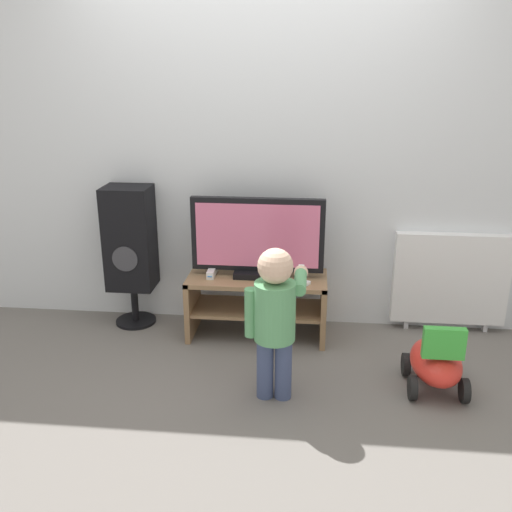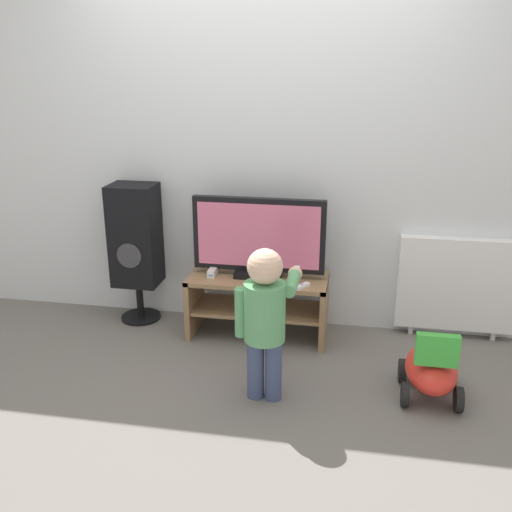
# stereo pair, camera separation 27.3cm
# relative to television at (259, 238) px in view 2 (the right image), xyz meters

# --- Properties ---
(ground_plane) EXTENTS (16.00, 16.00, 0.00)m
(ground_plane) POSITION_rel_television_xyz_m (0.00, -0.22, -0.69)
(ground_plane) COLOR slate
(wall_back) EXTENTS (10.00, 0.06, 2.60)m
(wall_back) POSITION_rel_television_xyz_m (0.00, 0.26, 0.61)
(wall_back) COLOR silver
(wall_back) RESTS_ON ground_plane
(tv_stand) EXTENTS (0.94, 0.41, 0.43)m
(tv_stand) POSITION_rel_television_xyz_m (0.00, -0.02, -0.41)
(tv_stand) COLOR #93704C
(tv_stand) RESTS_ON ground_plane
(television) EXTENTS (0.88, 0.20, 0.54)m
(television) POSITION_rel_television_xyz_m (0.00, 0.00, 0.00)
(television) COLOR black
(television) RESTS_ON tv_stand
(game_console) EXTENTS (0.05, 0.19, 0.05)m
(game_console) POSITION_rel_television_xyz_m (-0.31, -0.02, -0.24)
(game_console) COLOR white
(game_console) RESTS_ON tv_stand
(remote_primary) EXTENTS (0.10, 0.13, 0.03)m
(remote_primary) POSITION_rel_television_xyz_m (0.31, -0.17, -0.25)
(remote_primary) COLOR white
(remote_primary) RESTS_ON tv_stand
(remote_secondary) EXTENTS (0.06, 0.13, 0.03)m
(remote_secondary) POSITION_rel_television_xyz_m (0.07, -0.17, -0.25)
(remote_secondary) COLOR white
(remote_secondary) RESTS_ON tv_stand
(child) EXTENTS (0.34, 0.49, 0.88)m
(child) POSITION_rel_television_xyz_m (0.17, -0.77, -0.17)
(child) COLOR #3F4C72
(child) RESTS_ON ground_plane
(speaker_tower) EXTENTS (0.32, 0.29, 1.00)m
(speaker_tower) POSITION_rel_television_xyz_m (-0.90, 0.08, -0.07)
(speaker_tower) COLOR black
(speaker_tower) RESTS_ON ground_plane
(ride_on_toy) EXTENTS (0.32, 0.47, 0.45)m
(ride_on_toy) POSITION_rel_television_xyz_m (1.09, -0.60, -0.52)
(ride_on_toy) COLOR red
(ride_on_toy) RESTS_ON ground_plane
(radiator) EXTENTS (0.78, 0.08, 0.70)m
(radiator) POSITION_rel_television_xyz_m (1.32, 0.19, -0.31)
(radiator) COLOR white
(radiator) RESTS_ON ground_plane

